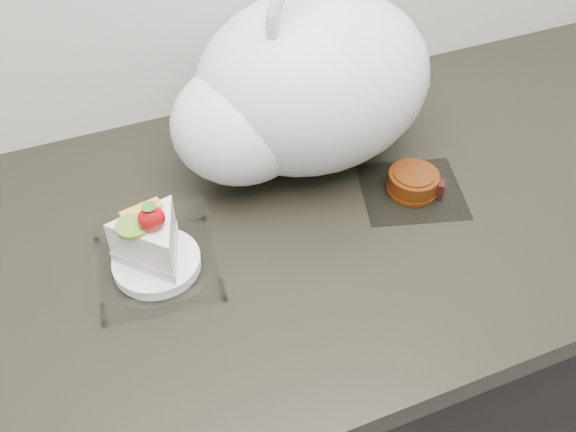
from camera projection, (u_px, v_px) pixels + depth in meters
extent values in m
cube|color=black|center=(291.00, 389.00, 1.25)|extent=(2.00, 0.60, 0.86)
cube|color=black|center=(292.00, 229.00, 0.93)|extent=(2.04, 0.64, 0.04)
cube|color=white|center=(158.00, 268.00, 0.85)|extent=(0.17, 0.17, 0.00)
cylinder|color=white|center=(157.00, 263.00, 0.84)|extent=(0.11, 0.11, 0.02)
ellipsoid|color=red|center=(151.00, 219.00, 0.77)|extent=(0.03, 0.03, 0.04)
cone|color=#2D7223|center=(149.00, 209.00, 0.76)|extent=(0.02, 0.02, 0.01)
cylinder|color=#75A32F|center=(132.00, 226.00, 0.78)|extent=(0.04, 0.04, 0.01)
cube|color=#FB9B2F|center=(141.00, 210.00, 0.80)|extent=(0.05, 0.03, 0.01)
cube|color=white|center=(411.00, 191.00, 0.96)|extent=(0.18, 0.18, 0.00)
cylinder|color=#632B0B|center=(413.00, 182.00, 0.95)|extent=(0.08, 0.08, 0.03)
cylinder|color=#632B0B|center=(412.00, 188.00, 0.95)|extent=(0.09, 0.09, 0.01)
cylinder|color=#632B0B|center=(415.00, 174.00, 0.93)|extent=(0.07, 0.07, 0.00)
cube|color=black|center=(437.00, 189.00, 0.94)|extent=(0.03, 0.03, 0.03)
ellipsoid|color=white|center=(314.00, 83.00, 0.93)|extent=(0.42, 0.38, 0.26)
ellipsoid|color=white|center=(243.00, 123.00, 0.91)|extent=(0.26, 0.24, 0.17)
torus|color=white|center=(303.00, 10.00, 0.83)|extent=(0.14, 0.09, 0.14)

